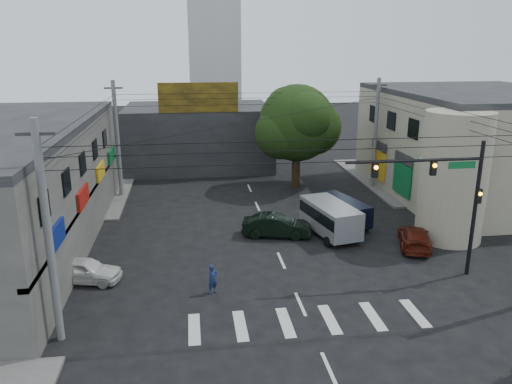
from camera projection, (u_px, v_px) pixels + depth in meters
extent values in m
plane|color=black|center=(288.00, 276.00, 26.35)|extent=(160.00, 160.00, 0.00)
cube|color=#514F4C|center=(32.00, 192.00, 41.14)|extent=(16.00, 16.00, 0.15)
cube|color=#514F4C|center=(443.00, 177.00, 45.73)|extent=(16.00, 16.00, 0.15)
cube|color=gray|center=(478.00, 146.00, 39.87)|extent=(14.00, 18.00, 8.00)
cylinder|color=gray|center=(454.00, 177.00, 30.42)|extent=(4.00, 4.00, 8.00)
cube|color=#232326|center=(199.00, 136.00, 49.70)|extent=(14.00, 10.00, 6.00)
cube|color=olive|center=(198.00, 97.00, 43.83)|extent=(7.00, 0.30, 2.60)
cylinder|color=black|center=(296.00, 162.00, 42.40)|extent=(0.70, 0.70, 4.40)
sphere|color=black|center=(297.00, 123.00, 41.46)|extent=(6.40, 6.40, 6.40)
cylinder|color=black|center=(475.00, 210.00, 25.59)|extent=(0.20, 0.20, 7.20)
cylinder|color=black|center=(415.00, 161.00, 24.38)|extent=(7.00, 0.14, 0.14)
cube|color=black|center=(433.00, 168.00, 24.62)|extent=(0.28, 0.22, 0.75)
cube|color=black|center=(375.00, 170.00, 24.24)|extent=(0.28, 0.22, 0.75)
sphere|color=orange|center=(435.00, 166.00, 24.44)|extent=(0.20, 0.20, 0.20)
sphere|color=orange|center=(376.00, 168.00, 24.06)|extent=(0.20, 0.20, 0.20)
cube|color=#0D5C2C|center=(462.00, 165.00, 24.78)|extent=(1.40, 0.06, 0.35)
cylinder|color=#59595B|center=(48.00, 236.00, 19.43)|extent=(0.32, 0.32, 9.20)
cylinder|color=#59595B|center=(117.00, 140.00, 38.92)|extent=(0.32, 0.32, 9.20)
cylinder|color=#59595B|center=(375.00, 134.00, 41.59)|extent=(0.32, 0.32, 9.20)
imported|color=black|center=(276.00, 226.00, 31.65)|extent=(3.41, 4.99, 1.42)
imported|color=silver|center=(84.00, 270.00, 25.58)|extent=(3.29, 4.48, 1.28)
imported|color=#50150B|center=(415.00, 237.00, 30.04)|extent=(4.39, 5.35, 1.24)
imported|color=#16234E|center=(213.00, 279.00, 24.33)|extent=(0.88, 0.87, 1.51)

